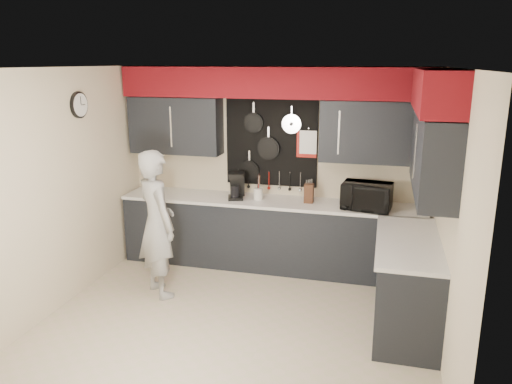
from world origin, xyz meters
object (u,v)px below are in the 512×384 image
(knife_block, at_px, (309,193))
(person, at_px, (157,224))
(microwave, at_px, (367,196))
(utensil_crock, at_px, (258,194))
(coffee_maker, at_px, (236,185))

(knife_block, relative_size, person, 0.14)
(microwave, relative_size, utensil_crock, 3.91)
(coffee_maker, bearing_deg, microwave, -19.74)
(microwave, height_order, knife_block, microwave)
(person, bearing_deg, microwave, -115.43)
(microwave, relative_size, coffee_maker, 1.65)
(knife_block, distance_m, person, 1.93)
(knife_block, height_order, utensil_crock, knife_block)
(utensil_crock, distance_m, coffee_maker, 0.31)
(utensil_crock, relative_size, coffee_maker, 0.42)
(person, bearing_deg, utensil_crock, -89.39)
(microwave, xyz_separation_m, utensil_crock, (-1.37, 0.08, -0.09))
(microwave, distance_m, coffee_maker, 1.67)
(microwave, height_order, person, person)
(person, bearing_deg, coffee_maker, -79.43)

